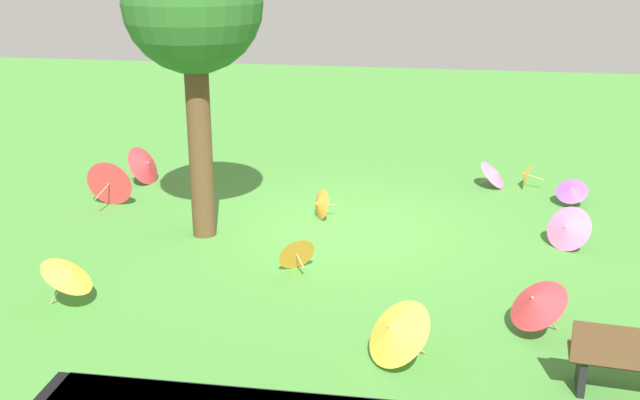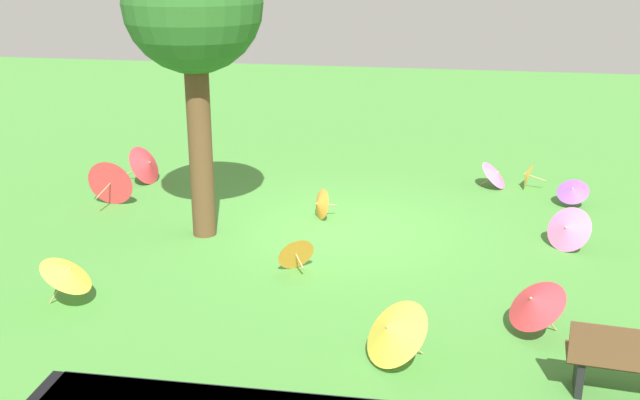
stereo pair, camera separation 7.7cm
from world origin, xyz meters
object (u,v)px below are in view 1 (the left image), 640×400
at_px(parasol_yellow_3, 69,273).
at_px(parasol_pink_1, 495,173).
at_px(parasol_yellow_0, 526,174).
at_px(parasol_red_3, 111,182).
at_px(shade_tree, 193,9).
at_px(parasol_red_1, 536,302).
at_px(parasol_orange_0, 319,204).
at_px(parasol_orange_1, 296,252).
at_px(parasol_purple_0, 572,190).
at_px(parasol_yellow_2, 394,330).
at_px(parasol_red_2, 146,164).
at_px(parasol_pink_0, 567,228).

bearing_deg(parasol_yellow_3, parasol_pink_1, -131.45).
relative_size(parasol_yellow_0, parasol_red_3, 0.68).
xyz_separation_m(shade_tree, parasol_red_1, (-5.24, 2.58, -3.30)).
bearing_deg(parasol_orange_0, parasol_yellow_0, -145.37).
distance_m(parasol_orange_1, parasol_purple_0, 5.99).
height_order(parasol_yellow_0, parasol_purple_0, parasol_yellow_0).
bearing_deg(parasol_red_3, parasol_purple_0, -169.71).
height_order(parasol_yellow_0, parasol_red_3, parasol_red_3).
distance_m(shade_tree, parasol_yellow_2, 6.06).
relative_size(parasol_yellow_2, parasol_purple_0, 1.51).
bearing_deg(parasol_yellow_2, parasol_red_2, -47.16).
bearing_deg(parasol_red_2, shade_tree, 129.84).
bearing_deg(parasol_yellow_2, shade_tree, -45.12).
distance_m(parasol_red_1, parasol_purple_0, 5.47).
xyz_separation_m(shade_tree, parasol_yellow_2, (-3.58, 3.59, -3.32)).
distance_m(parasol_yellow_2, parasol_yellow_3, 4.51).
relative_size(parasol_red_1, parasol_yellow_3, 1.28).
bearing_deg(parasol_purple_0, parasol_orange_0, 19.44).
xyz_separation_m(parasol_pink_0, parasol_red_1, (0.77, 3.08, 0.10)).
bearing_deg(parasol_purple_0, parasol_red_3, 10.29).
distance_m(parasol_red_3, parasol_purple_0, 8.80).
relative_size(parasol_orange_0, parasol_pink_1, 0.73).
bearing_deg(parasol_red_1, parasol_yellow_2, 31.25).
xyz_separation_m(parasol_red_1, parasol_red_3, (7.51, -3.78, -0.01)).
height_order(shade_tree, parasol_yellow_3, shade_tree).
bearing_deg(parasol_pink_1, parasol_red_2, 8.53).
xyz_separation_m(parasol_orange_0, parasol_orange_1, (-0.08, 2.31, 0.00)).
distance_m(parasol_pink_0, parasol_yellow_0, 3.31).
bearing_deg(parasol_yellow_0, parasol_purple_0, 127.06).
height_order(shade_tree, parasol_pink_0, shade_tree).
relative_size(parasol_pink_0, parasol_red_2, 0.96).
distance_m(shade_tree, parasol_red_3, 4.18).
bearing_deg(parasol_red_2, parasol_orange_0, 159.34).
relative_size(parasol_pink_1, parasol_yellow_3, 1.01).
height_order(parasol_pink_0, parasol_orange_1, parasol_pink_0).
distance_m(parasol_orange_0, parasol_yellow_0, 4.65).
distance_m(parasol_pink_0, parasol_red_1, 3.18).
distance_m(shade_tree, parasol_pink_0, 6.92).
bearing_deg(parasol_yellow_2, parasol_pink_1, -100.88).
distance_m(parasol_pink_1, parasol_purple_0, 1.70).
distance_m(parasol_pink_1, parasol_red_1, 6.32).
height_order(parasol_orange_1, parasol_pink_1, parasol_pink_1).
distance_m(parasol_pink_1, parasol_yellow_2, 7.45).
bearing_deg(parasol_red_2, parasol_purple_0, -179.23).
bearing_deg(parasol_orange_1, parasol_pink_1, -122.52).
relative_size(parasol_yellow_2, parasol_red_3, 1.24).
bearing_deg(parasol_pink_0, parasol_pink_1, -72.34).
bearing_deg(parasol_red_2, parasol_yellow_2, 132.84).
bearing_deg(shade_tree, parasol_red_2, -50.16).
height_order(shade_tree, parasol_red_3, shade_tree).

